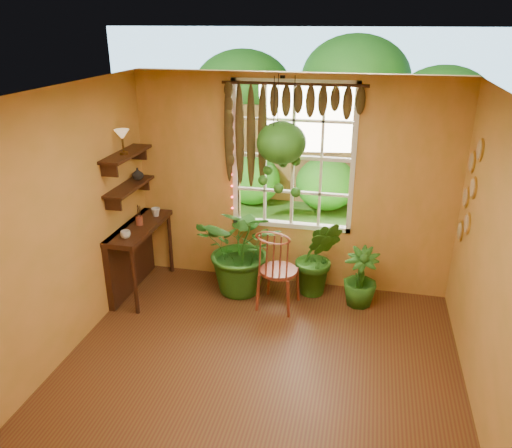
# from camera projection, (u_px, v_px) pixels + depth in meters

# --- Properties ---
(floor) EXTENTS (4.50, 4.50, 0.00)m
(floor) POSITION_uv_depth(u_px,v_px,m) (250.00, 393.00, 4.70)
(floor) COLOR brown
(floor) RESTS_ON ground
(ceiling) EXTENTS (4.50, 4.50, 0.00)m
(ceiling) POSITION_uv_depth(u_px,v_px,m) (249.00, 102.00, 3.67)
(ceiling) COLOR white
(ceiling) RESTS_ON wall_back
(wall_back) EXTENTS (4.00, 0.00, 4.00)m
(wall_back) POSITION_uv_depth(u_px,v_px,m) (292.00, 185.00, 6.22)
(wall_back) COLOR #E29B4D
(wall_back) RESTS_ON floor
(wall_left) EXTENTS (0.00, 4.50, 4.50)m
(wall_left) POSITION_uv_depth(u_px,v_px,m) (39.00, 243.00, 4.60)
(wall_left) COLOR #E29B4D
(wall_left) RESTS_ON floor
(wall_right) EXTENTS (0.00, 4.50, 4.50)m
(wall_right) POSITION_uv_depth(u_px,v_px,m) (506.00, 292.00, 3.78)
(wall_right) COLOR #E29B4D
(wall_right) RESTS_ON floor
(window) EXTENTS (1.52, 0.10, 1.86)m
(window) POSITION_uv_depth(u_px,v_px,m) (293.00, 157.00, 6.11)
(window) COLOR white
(window) RESTS_ON wall_back
(valance_vine) EXTENTS (1.70, 0.12, 1.10)m
(valance_vine) POSITION_uv_depth(u_px,v_px,m) (286.00, 111.00, 5.80)
(valance_vine) COLOR #371B0F
(valance_vine) RESTS_ON window
(string_lights) EXTENTS (0.03, 0.03, 1.54)m
(string_lights) POSITION_uv_depth(u_px,v_px,m) (231.00, 151.00, 6.17)
(string_lights) COLOR #FF2633
(string_lights) RESTS_ON window
(wall_plates) EXTENTS (0.04, 0.32, 1.10)m
(wall_plates) POSITION_uv_depth(u_px,v_px,m) (469.00, 193.00, 5.32)
(wall_plates) COLOR #FAECCD
(wall_plates) RESTS_ON wall_right
(counter_ledge) EXTENTS (0.40, 1.20, 0.90)m
(counter_ledge) POSITION_uv_depth(u_px,v_px,m) (133.00, 250.00, 6.33)
(counter_ledge) COLOR #371B0F
(counter_ledge) RESTS_ON floor
(shelf_lower) EXTENTS (0.25, 0.90, 0.04)m
(shelf_lower) POSITION_uv_depth(u_px,v_px,m) (129.00, 187.00, 6.00)
(shelf_lower) COLOR #371B0F
(shelf_lower) RESTS_ON wall_left
(shelf_upper) EXTENTS (0.25, 0.90, 0.04)m
(shelf_upper) POSITION_uv_depth(u_px,v_px,m) (126.00, 154.00, 5.84)
(shelf_upper) COLOR #371B0F
(shelf_upper) RESTS_ON wall_left
(backyard) EXTENTS (14.00, 10.00, 12.00)m
(backyard) POSITION_uv_depth(u_px,v_px,m) (338.00, 122.00, 10.36)
(backyard) COLOR #325D1A
(backyard) RESTS_ON ground
(windsor_chair) EXTENTS (0.52, 0.54, 1.22)m
(windsor_chair) POSITION_uv_depth(u_px,v_px,m) (277.00, 281.00, 5.99)
(windsor_chair) COLOR maroon
(windsor_chair) RESTS_ON floor
(potted_plant_left) EXTENTS (1.21, 1.09, 1.22)m
(potted_plant_left) POSITION_uv_depth(u_px,v_px,m) (244.00, 248.00, 6.24)
(potted_plant_left) COLOR #235215
(potted_plant_left) RESTS_ON floor
(potted_plant_mid) EXTENTS (0.59, 0.48, 1.02)m
(potted_plant_mid) POSITION_uv_depth(u_px,v_px,m) (318.00, 257.00, 6.22)
(potted_plant_mid) COLOR #235215
(potted_plant_mid) RESTS_ON floor
(potted_plant_right) EXTENTS (0.49, 0.49, 0.74)m
(potted_plant_right) POSITION_uv_depth(u_px,v_px,m) (360.00, 277.00, 6.03)
(potted_plant_right) COLOR #235215
(potted_plant_right) RESTS_ON floor
(hanging_basket) EXTENTS (0.58, 0.58, 1.39)m
(hanging_basket) POSITION_uv_depth(u_px,v_px,m) (281.00, 148.00, 5.77)
(hanging_basket) COLOR black
(hanging_basket) RESTS_ON ceiling
(cup_a) EXTENTS (0.15, 0.15, 0.09)m
(cup_a) POSITION_uv_depth(u_px,v_px,m) (125.00, 234.00, 5.80)
(cup_a) COLOR silver
(cup_a) RESTS_ON counter_ledge
(cup_b) EXTENTS (0.12, 0.12, 0.11)m
(cup_b) POSITION_uv_depth(u_px,v_px,m) (156.00, 212.00, 6.44)
(cup_b) COLOR beige
(cup_b) RESTS_ON counter_ledge
(brush_jar) EXTENTS (0.09, 0.09, 0.32)m
(brush_jar) POSITION_uv_depth(u_px,v_px,m) (139.00, 215.00, 6.14)
(brush_jar) COLOR brown
(brush_jar) RESTS_ON counter_ledge
(shelf_vase) EXTENTS (0.18, 0.18, 0.15)m
(shelf_vase) POSITION_uv_depth(u_px,v_px,m) (138.00, 174.00, 6.17)
(shelf_vase) COLOR #B2AD99
(shelf_vase) RESTS_ON shelf_lower
(tiffany_lamp) EXTENTS (0.17, 0.17, 0.29)m
(tiffany_lamp) POSITION_uv_depth(u_px,v_px,m) (122.00, 136.00, 5.68)
(tiffany_lamp) COLOR brown
(tiffany_lamp) RESTS_ON shelf_upper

